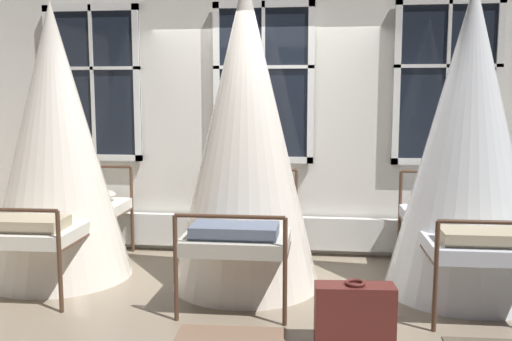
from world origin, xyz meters
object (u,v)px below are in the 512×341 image
at_px(cot_first, 56,145).
at_px(cot_third, 468,145).
at_px(cot_second, 246,137).
at_px(suitcase_dark, 354,315).

xyz_separation_m(cot_first, cot_third, (3.81, -0.02, 0.04)).
xyz_separation_m(cot_second, cot_third, (1.97, 0.02, -0.05)).
relative_size(cot_third, suitcase_dark, 4.79).
bearing_deg(cot_second, cot_first, 88.48).
relative_size(cot_first, cot_third, 0.97).
bearing_deg(suitcase_dark, cot_first, 151.77).
relative_size(cot_second, cot_third, 1.04).
bearing_deg(cot_second, suitcase_dark, -142.33).
relative_size(cot_first, suitcase_dark, 4.64).
distance_m(cot_second, suitcase_dark, 1.92).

